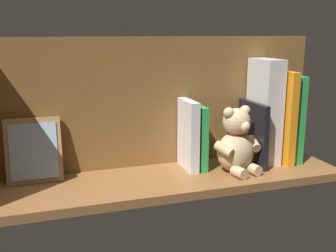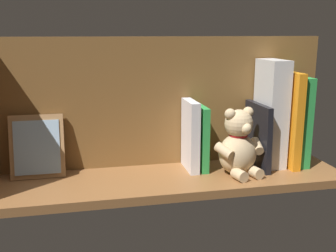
% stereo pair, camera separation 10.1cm
% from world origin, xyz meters
% --- Properties ---
extents(ground_plane, '(0.93, 0.25, 0.02)m').
position_xyz_m(ground_plane, '(0.00, 0.00, -0.01)').
color(ground_plane, brown).
extents(shelf_back_panel, '(0.93, 0.02, 0.35)m').
position_xyz_m(shelf_back_panel, '(0.00, -0.10, 0.18)').
color(shelf_back_panel, brown).
rests_on(shelf_back_panel, ground_plane).
extents(book_0, '(0.03, 0.13, 0.25)m').
position_xyz_m(book_0, '(-0.38, -0.03, 0.12)').
color(book_0, green).
rests_on(book_0, ground_plane).
extents(book_1, '(0.02, 0.14, 0.26)m').
position_xyz_m(book_1, '(-0.34, -0.02, 0.13)').
color(book_1, orange).
rests_on(book_1, ground_plane).
extents(dictionary_thick_white, '(0.05, 0.12, 0.29)m').
position_xyz_m(dictionary_thick_white, '(-0.30, -0.03, 0.15)').
color(dictionary_thick_white, silver).
rests_on(dictionary_thick_white, ground_plane).
extents(book_2, '(0.02, 0.15, 0.18)m').
position_xyz_m(book_2, '(-0.26, -0.02, 0.09)').
color(book_2, black).
rests_on(book_2, ground_plane).
extents(teddy_bear, '(0.14, 0.13, 0.18)m').
position_xyz_m(teddy_bear, '(-0.18, 0.03, 0.08)').
color(teddy_bear, '#D1B284').
rests_on(teddy_bear, ground_plane).
extents(book_3, '(0.02, 0.10, 0.17)m').
position_xyz_m(book_3, '(-0.10, -0.04, 0.09)').
color(book_3, green).
rests_on(book_3, ground_plane).
extents(book_4, '(0.02, 0.11, 0.19)m').
position_xyz_m(book_4, '(-0.07, -0.04, 0.09)').
color(book_4, silver).
rests_on(book_4, ground_plane).
extents(picture_frame_leaning, '(0.13, 0.05, 0.16)m').
position_xyz_m(picture_frame_leaning, '(0.33, -0.06, 0.08)').
color(picture_frame_leaning, '#A87A4C').
rests_on(picture_frame_leaning, ground_plane).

